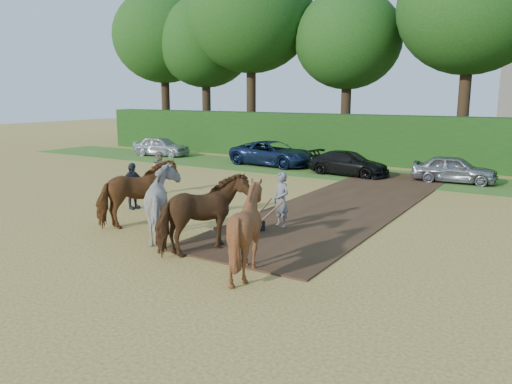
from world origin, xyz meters
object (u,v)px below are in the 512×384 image
object	(u,v)px
parked_cars	(321,159)
plough_team	(187,209)
spectator_far	(132,186)
spectator_near	(161,173)

from	to	relation	value
parked_cars	plough_team	bearing A→B (deg)	-80.01
spectator_far	plough_team	size ratio (longest dim) A/B	0.23
spectator_near	spectator_far	size ratio (longest dim) A/B	1.05
plough_team	parked_cars	distance (m)	15.07
plough_team	spectator_near	bearing A→B (deg)	137.88
spectator_far	parked_cars	bearing A→B (deg)	-0.80
plough_team	parked_cars	xyz separation A→B (m)	(-2.61, 14.83, -0.39)
spectator_near	parked_cars	distance (m)	10.10
spectator_near	spectator_far	xyz separation A→B (m)	(1.05, -2.70, -0.04)
spectator_near	plough_team	distance (m)	7.83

